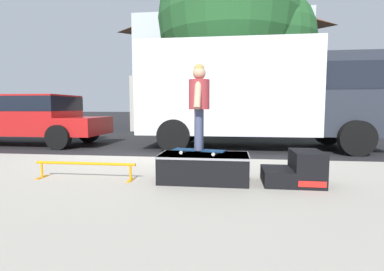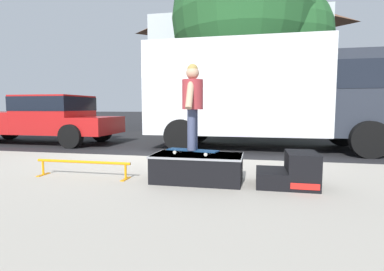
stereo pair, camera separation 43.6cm
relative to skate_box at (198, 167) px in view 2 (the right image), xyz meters
The scene contains 11 objects.
ground_plane 3.38m from the skate_box, 130.49° to the left, with size 140.00×140.00×0.00m, color black.
sidewalk_slab 2.24m from the skate_box, 168.44° to the right, with size 50.00×5.00×0.12m, color #A8A093.
skate_box is the anchor object (origin of this frame).
kicker_ramp 1.35m from the skate_box, ahead, with size 0.82×0.67×0.49m.
grind_rail 1.83m from the skate_box, behind, with size 1.61×0.28×0.27m.
skateboard 0.26m from the skate_box, behind, with size 0.80×0.37×0.07m.
skater_kid 1.00m from the skate_box, behind, with size 0.31×0.65×1.26m.
box_truck 5.09m from the skate_box, 75.76° to the left, with size 6.91×2.63×3.05m.
pickup_truck_red 7.80m from the skate_box, 144.18° to the left, with size 5.70×2.09×1.61m.
street_tree_main 10.55m from the skate_box, 86.46° to the left, with size 6.90×6.27×8.23m.
house_behind 15.00m from the skate_box, 90.92° to the left, with size 9.54×8.22×8.40m.
Camera 2 is at (3.02, -6.89, 1.23)m, focal length 28.12 mm.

